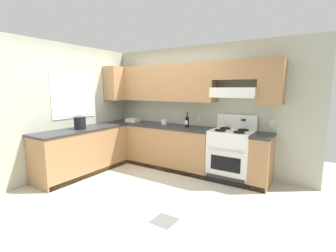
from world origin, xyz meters
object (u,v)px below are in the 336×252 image
(paper_towel_roll, at_px, (164,122))
(stove, at_px, (231,155))
(bucket, at_px, (80,123))
(wine_bottle, at_px, (187,121))
(bowl, at_px, (133,121))

(paper_towel_roll, bearing_deg, stove, -3.82)
(bucket, bearing_deg, wine_bottle, 39.09)
(wine_bottle, bearing_deg, paper_towel_roll, 172.84)
(bowl, distance_m, bucket, 1.35)
(stove, relative_size, paper_towel_roll, 9.73)
(stove, height_order, paper_towel_roll, stove)
(bucket, distance_m, paper_towel_roll, 1.74)
(stove, xyz_separation_m, paper_towel_roll, (-1.54, 0.10, 0.48))
(stove, bearing_deg, wine_bottle, 178.35)
(wine_bottle, relative_size, bucket, 1.39)
(wine_bottle, xyz_separation_m, bucket, (-1.63, -1.33, -0.00))
(paper_towel_roll, bearing_deg, bucket, -126.24)
(bucket, height_order, paper_towel_roll, bucket)
(stove, height_order, wine_bottle, wine_bottle)
(wine_bottle, distance_m, paper_towel_roll, 0.62)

